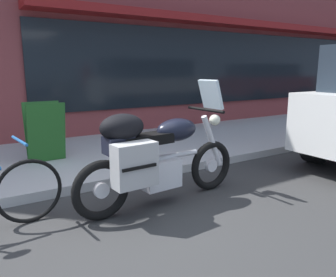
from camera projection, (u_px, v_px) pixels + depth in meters
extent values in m
plane|color=#303030|center=(136.00, 228.00, 3.26)|extent=(80.00, 80.00, 0.00)
cube|color=brown|center=(315.00, 2.00, 10.57)|extent=(25.16, 0.35, 7.17)
cube|color=black|center=(315.00, 68.00, 10.82)|extent=(17.62, 0.06, 1.80)
cube|color=maroon|center=(324.00, 32.00, 10.41)|extent=(17.62, 0.60, 0.16)
torus|color=black|center=(211.00, 165.00, 4.24)|extent=(0.64, 0.13, 0.63)
cylinder|color=silver|center=(211.00, 165.00, 4.24)|extent=(0.16, 0.07, 0.16)
torus|color=black|center=(101.00, 190.00, 3.37)|extent=(0.64, 0.13, 0.63)
cylinder|color=silver|center=(101.00, 190.00, 3.37)|extent=(0.16, 0.07, 0.16)
cube|color=silver|center=(159.00, 173.00, 3.77)|extent=(0.46, 0.33, 0.32)
cylinder|color=silver|center=(162.00, 158.00, 3.76)|extent=(0.98, 0.12, 0.06)
ellipsoid|color=black|center=(177.00, 130.00, 3.82)|extent=(0.54, 0.31, 0.26)
cube|color=black|center=(146.00, 139.00, 3.59)|extent=(0.61, 0.28, 0.11)
cube|color=black|center=(118.00, 145.00, 3.40)|extent=(0.29, 0.24, 0.18)
cylinder|color=silver|center=(212.00, 141.00, 4.18)|extent=(0.35, 0.09, 0.67)
cylinder|color=black|center=(205.00, 110.00, 4.03)|extent=(0.08, 0.62, 0.04)
cube|color=silver|center=(211.00, 94.00, 4.03)|extent=(0.17, 0.33, 0.35)
sphere|color=#EAEACC|center=(215.00, 120.00, 4.15)|extent=(0.14, 0.14, 0.14)
cube|color=#A3A3A3|center=(135.00, 165.00, 3.27)|extent=(0.45, 0.23, 0.44)
cube|color=black|center=(140.00, 168.00, 3.18)|extent=(0.37, 0.04, 0.03)
ellipsoid|color=black|center=(122.00, 127.00, 3.39)|extent=(0.50, 0.35, 0.28)
torus|color=black|center=(29.00, 191.00, 3.31)|extent=(0.66, 0.11, 0.65)
cylinder|color=#1E5999|center=(19.00, 141.00, 3.18)|extent=(0.08, 0.48, 0.03)
cylinder|color=black|center=(317.00, 143.00, 5.44)|extent=(0.66, 0.22, 0.66)
cube|color=#1E511E|center=(47.00, 133.00, 5.02)|extent=(0.55, 0.19, 0.90)
cube|color=#1E511E|center=(43.00, 131.00, 5.20)|extent=(0.55, 0.19, 0.90)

